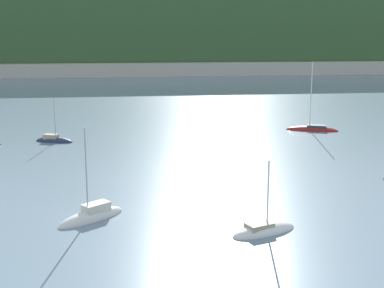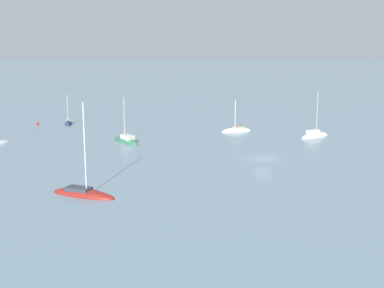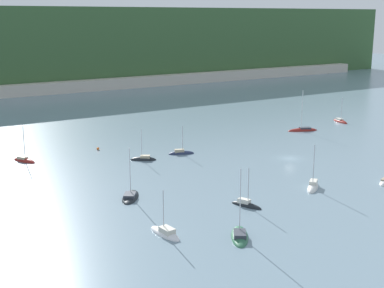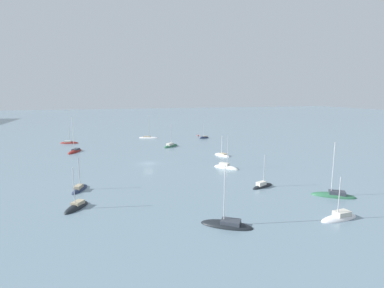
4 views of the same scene
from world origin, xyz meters
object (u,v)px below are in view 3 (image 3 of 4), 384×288
object	(u,v)px
sailboat_9	(181,154)
mooring_buoy_0	(98,149)
sailboat_8	(240,236)
sailboat_10	(143,160)
sailboat_1	(246,205)
sailboat_7	(340,122)
sailboat_13	(165,234)
sailboat_6	(130,197)
sailboat_2	(313,187)
sailboat_4	(24,161)
sailboat_12	(303,130)

from	to	relation	value
sailboat_9	mooring_buoy_0	size ratio (longest dim) A/B	10.95
sailboat_8	sailboat_10	world-z (taller)	sailboat_8
sailboat_1	sailboat_7	size ratio (longest dim) A/B	0.89
sailboat_1	sailboat_13	xyz separation A→B (m)	(-17.46, -3.30, -0.01)
sailboat_6	sailboat_13	bearing A→B (deg)	-154.51
sailboat_2	sailboat_6	xyz separation A→B (m)	(-31.25, 13.07, -0.04)
sailboat_2	sailboat_6	size ratio (longest dim) A/B	0.97
sailboat_13	sailboat_1	bearing A→B (deg)	-84.80
sailboat_6	mooring_buoy_0	xyz separation A→B (m)	(8.38, 35.56, 0.24)
sailboat_7	sailboat_9	bearing A→B (deg)	-67.69
sailboat_8	mooring_buoy_0	bearing A→B (deg)	32.00
sailboat_1	mooring_buoy_0	xyz separation A→B (m)	(-6.39, 49.77, 0.20)
sailboat_7	sailboat_13	distance (m)	98.75
sailboat_2	sailboat_4	world-z (taller)	sailboat_2
sailboat_4	sailboat_9	world-z (taller)	sailboat_4
sailboat_7	sailboat_10	distance (m)	71.16
sailboat_9	sailboat_7	bearing A→B (deg)	28.17
sailboat_9	sailboat_8	bearing A→B (deg)	-89.92
sailboat_13	mooring_buoy_0	distance (m)	54.21
sailboat_1	sailboat_7	bearing A→B (deg)	101.31
sailboat_6	sailboat_10	world-z (taller)	sailboat_6
sailboat_8	sailboat_10	bearing A→B (deg)	25.00
sailboat_1	sailboat_9	size ratio (longest dim) A/B	1.00
sailboat_7	mooring_buoy_0	size ratio (longest dim) A/B	12.30
sailboat_12	mooring_buoy_0	xyz separation A→B (m)	(-57.11, 9.63, 0.24)
sailboat_8	sailboat_6	bearing A→B (deg)	48.22
sailboat_12	sailboat_8	bearing A→B (deg)	59.80
sailboat_4	sailboat_9	distance (m)	35.15
sailboat_9	mooring_buoy_0	distance (m)	20.41
sailboat_12	mooring_buoy_0	world-z (taller)	sailboat_12
sailboat_1	sailboat_10	bearing A→B (deg)	161.22
sailboat_2	mooring_buoy_0	bearing A→B (deg)	-103.06
sailboat_6	mooring_buoy_0	size ratio (longest dim) A/B	14.38
sailboat_2	sailboat_12	bearing A→B (deg)	-169.51
sailboat_2	sailboat_9	world-z (taller)	sailboat_2
sailboat_4	sailboat_7	distance (m)	93.71
sailboat_13	sailboat_9	bearing A→B (deg)	-39.10
sailboat_8	sailboat_12	bearing A→B (deg)	-15.62
sailboat_6	sailboat_12	bearing A→B (deg)	-34.18
sailboat_7	sailboat_13	bearing A→B (deg)	-46.58
sailboat_2	sailboat_12	size ratio (longest dim) A/B	0.76
sailboat_6	sailboat_7	size ratio (longest dim) A/B	1.17
sailboat_4	sailboat_12	size ratio (longest dim) A/B	0.72
sailboat_7	sailboat_9	size ratio (longest dim) A/B	1.12
sailboat_2	sailboat_8	xyz separation A→B (m)	(-25.28, -11.04, -0.02)
sailboat_6	sailboat_13	world-z (taller)	sailboat_6
sailboat_1	sailboat_2	xyz separation A→B (m)	(16.48, 1.13, -0.00)
sailboat_7	sailboat_10	size ratio (longest dim) A/B	1.05
sailboat_4	mooring_buoy_0	world-z (taller)	sailboat_4
sailboat_8	sailboat_13	xyz separation A→B (m)	(-8.66, 6.61, 0.02)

